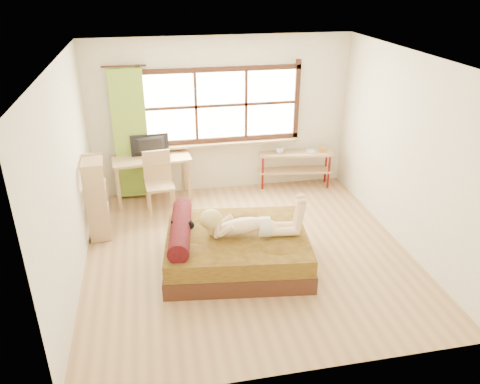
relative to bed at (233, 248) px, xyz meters
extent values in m
plane|color=#9E754C|center=(0.25, 0.24, -0.26)|extent=(4.50, 4.50, 0.00)
plane|color=white|center=(0.25, 0.24, 2.44)|extent=(4.50, 4.50, 0.00)
plane|color=silver|center=(0.25, 2.49, 1.09)|extent=(4.50, 0.00, 4.50)
plane|color=silver|center=(0.25, -2.01, 1.09)|extent=(4.50, 0.00, 4.50)
plane|color=silver|center=(-2.00, 0.24, 1.09)|extent=(0.00, 4.50, 4.50)
plane|color=silver|center=(2.50, 0.24, 1.09)|extent=(0.00, 4.50, 4.50)
cube|color=#FFEDBF|center=(0.25, 2.48, 1.29)|extent=(2.60, 0.01, 1.30)
cube|color=tan|center=(0.25, 2.41, 0.62)|extent=(2.80, 0.16, 0.04)
cube|color=olive|center=(-1.30, 2.37, 0.89)|extent=(0.55, 0.10, 2.20)
cube|color=black|center=(0.05, -0.01, -0.14)|extent=(2.07, 1.74, 0.24)
cube|color=#3C230D|center=(0.05, -0.01, 0.10)|extent=(2.03, 1.71, 0.24)
cylinder|color=black|center=(-0.69, 0.09, 0.33)|extent=(0.43, 1.31, 0.27)
cube|color=tan|center=(-1.00, 2.19, 0.52)|extent=(1.33, 0.70, 0.04)
cube|color=tan|center=(-1.56, 1.90, 0.13)|extent=(0.06, 0.06, 0.77)
cube|color=tan|center=(-0.39, 2.01, 0.13)|extent=(0.06, 0.06, 0.77)
cube|color=tan|center=(-1.60, 2.37, 0.13)|extent=(0.06, 0.06, 0.77)
cube|color=tan|center=(-0.43, 2.47, 0.13)|extent=(0.06, 0.06, 0.77)
imported|color=black|center=(-1.00, 2.24, 0.73)|extent=(0.64, 0.14, 0.36)
cube|color=tan|center=(-0.90, 1.74, 0.21)|extent=(0.49, 0.49, 0.04)
cube|color=tan|center=(-0.91, 1.94, 0.49)|extent=(0.45, 0.08, 0.51)
cube|color=tan|center=(-1.07, 1.53, -0.03)|extent=(0.05, 0.05, 0.45)
cube|color=tan|center=(-0.69, 1.56, -0.03)|extent=(0.05, 0.05, 0.45)
cube|color=tan|center=(-1.11, 1.91, -0.03)|extent=(0.05, 0.05, 0.45)
cube|color=tan|center=(-0.72, 1.95, -0.03)|extent=(0.05, 0.05, 0.45)
cube|color=tan|center=(1.58, 2.31, 0.38)|extent=(1.35, 0.52, 0.04)
cube|color=tan|center=(1.58, 2.31, 0.05)|extent=(1.35, 0.52, 0.03)
cylinder|color=maroon|center=(0.96, 2.27, 0.07)|extent=(0.04, 0.04, 0.66)
cylinder|color=maroon|center=(2.15, 2.09, 0.07)|extent=(0.04, 0.04, 0.66)
cylinder|color=maroon|center=(1.00, 2.53, 0.07)|extent=(0.04, 0.04, 0.66)
cylinder|color=maroon|center=(2.19, 2.35, 0.07)|extent=(0.04, 0.04, 0.66)
cube|color=#B8762E|center=(2.06, 2.24, 0.45)|extent=(0.12, 0.12, 0.09)
imported|color=gray|center=(1.28, 2.31, 0.45)|extent=(0.15, 0.15, 0.11)
imported|color=gray|center=(1.78, 2.31, 0.41)|extent=(0.19, 0.24, 0.02)
cube|color=tan|center=(-1.83, 1.18, -0.21)|extent=(0.32, 0.51, 0.03)
cube|color=tan|center=(-1.83, 1.18, 0.17)|extent=(0.32, 0.51, 0.03)
cube|color=tan|center=(-1.83, 1.18, 0.55)|extent=(0.32, 0.51, 0.03)
cube|color=tan|center=(-1.83, 1.18, 0.92)|extent=(0.32, 0.51, 0.03)
cube|color=tan|center=(-1.81, 0.93, 0.36)|extent=(0.30, 0.05, 1.21)
cube|color=tan|center=(-1.84, 1.43, 0.36)|extent=(0.30, 0.05, 1.21)
camera|label=1|loc=(-0.95, -5.28, 3.40)|focal=35.00mm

